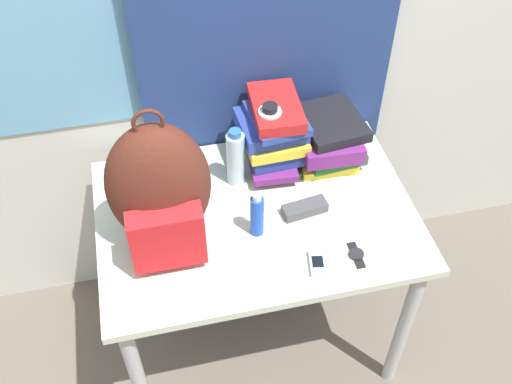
# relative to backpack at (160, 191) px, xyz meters

# --- Properties ---
(wall_back) EXTENTS (6.00, 0.06, 2.50)m
(wall_back) POSITION_rel_backpack_xyz_m (0.30, 0.50, 0.27)
(wall_back) COLOR beige
(wall_back) RESTS_ON ground_plane
(curtain_blue) EXTENTS (0.90, 0.04, 2.50)m
(curtain_blue) POSITION_rel_backpack_xyz_m (0.44, 0.44, 0.27)
(curtain_blue) COLOR navy
(curtain_blue) RESTS_ON ground_plane
(desk) EXTENTS (1.06, 0.74, 0.76)m
(desk) POSITION_rel_backpack_xyz_m (0.30, 0.04, -0.33)
(desk) COLOR beige
(desk) RESTS_ON ground_plane
(backpack) EXTENTS (0.31, 0.27, 0.52)m
(backpack) POSITION_rel_backpack_xyz_m (0.00, 0.00, 0.00)
(backpack) COLOR #512319
(backpack) RESTS_ON desk
(book_stack_left) EXTENTS (0.23, 0.28, 0.27)m
(book_stack_left) POSITION_rel_backpack_xyz_m (0.41, 0.26, -0.08)
(book_stack_left) COLOR #1E5623
(book_stack_left) RESTS_ON desk
(book_stack_center) EXTENTS (0.24, 0.29, 0.17)m
(book_stack_center) POSITION_rel_backpack_xyz_m (0.62, 0.26, -0.13)
(book_stack_center) COLOR yellow
(book_stack_center) RESTS_ON desk
(water_bottle) EXTENTS (0.06, 0.06, 0.23)m
(water_bottle) POSITION_rel_backpack_xyz_m (0.27, 0.20, -0.11)
(water_bottle) COLOR silver
(water_bottle) RESTS_ON desk
(sports_bottle) EXTENTS (0.08, 0.08, 0.30)m
(sports_bottle) POSITION_rel_backpack_xyz_m (0.39, 0.22, -0.07)
(sports_bottle) COLOR white
(sports_bottle) RESTS_ON desk
(sunscreen_bottle) EXTENTS (0.04, 0.04, 0.18)m
(sunscreen_bottle) POSITION_rel_backpack_xyz_m (0.29, -0.04, -0.14)
(sunscreen_bottle) COLOR blue
(sunscreen_bottle) RESTS_ON desk
(cell_phone) EXTENTS (0.07, 0.10, 0.02)m
(cell_phone) POSITION_rel_backpack_xyz_m (0.44, -0.21, -0.21)
(cell_phone) COLOR #B7BCC6
(cell_phone) RESTS_ON desk
(sunglasses_case) EXTENTS (0.16, 0.08, 0.04)m
(sunglasses_case) POSITION_rel_backpack_xyz_m (0.46, 0.01, -0.20)
(sunglasses_case) COLOR #47474C
(sunglasses_case) RESTS_ON desk
(wristwatch) EXTENTS (0.05, 0.10, 0.01)m
(wristwatch) POSITION_rel_backpack_xyz_m (0.57, -0.21, -0.21)
(wristwatch) COLOR black
(wristwatch) RESTS_ON desk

